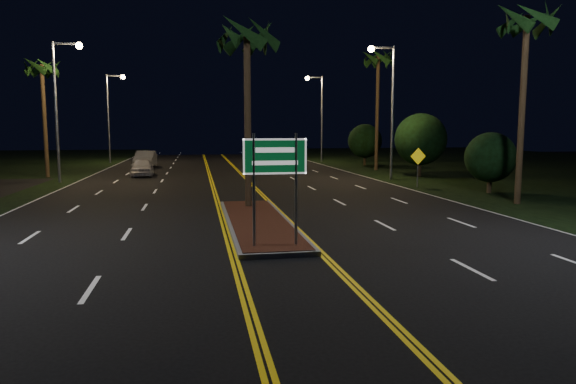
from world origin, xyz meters
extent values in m
plane|color=black|center=(0.00, 0.00, 0.00)|extent=(120.00, 120.00, 0.00)
cube|color=gray|center=(0.00, 7.00, 0.07)|extent=(2.25, 10.25, 0.15)
cube|color=#592819|center=(0.00, 7.00, 0.16)|extent=(2.00, 10.00, 0.02)
cylinder|color=gray|center=(-0.60, 2.80, 1.75)|extent=(0.08, 0.08, 3.20)
cylinder|color=gray|center=(0.60, 2.80, 1.75)|extent=(0.08, 0.08, 3.20)
cube|color=#07471E|center=(0.00, 2.80, 2.70)|extent=(1.80, 0.04, 1.00)
cube|color=white|center=(0.00, 2.77, 2.70)|extent=(1.80, 0.01, 1.00)
cylinder|color=gray|center=(-11.00, 24.00, 4.50)|extent=(0.18, 0.18, 9.00)
cube|color=gray|center=(-10.20, 24.00, 8.85)|extent=(1.60, 0.12, 0.12)
sphere|color=#FCC671|center=(-9.40, 24.00, 8.75)|extent=(0.44, 0.44, 0.44)
cylinder|color=gray|center=(-11.00, 44.00, 4.50)|extent=(0.18, 0.18, 9.00)
cube|color=gray|center=(-10.20, 44.00, 8.85)|extent=(1.60, 0.12, 0.12)
sphere|color=#FCC671|center=(-9.40, 44.00, 8.75)|extent=(0.44, 0.44, 0.44)
cylinder|color=gray|center=(11.00, 22.00, 4.50)|extent=(0.18, 0.18, 9.00)
cube|color=gray|center=(10.20, 22.00, 8.85)|extent=(1.60, 0.12, 0.12)
sphere|color=#FCC671|center=(9.40, 22.00, 8.75)|extent=(0.44, 0.44, 0.44)
cylinder|color=gray|center=(11.00, 42.00, 4.50)|extent=(0.18, 0.18, 9.00)
cube|color=gray|center=(10.20, 42.00, 8.85)|extent=(1.60, 0.12, 0.12)
sphere|color=#FCC671|center=(9.40, 42.00, 8.75)|extent=(0.44, 0.44, 0.44)
cylinder|color=#382819|center=(0.00, 10.50, 3.75)|extent=(0.28, 0.28, 7.50)
cylinder|color=#382819|center=(-12.80, 28.00, 4.00)|extent=(0.28, 0.28, 8.00)
cylinder|color=#382819|center=(12.50, 10.00, 4.25)|extent=(0.28, 0.28, 8.50)
cylinder|color=#382819|center=(12.80, 30.00, 4.75)|extent=(0.28, 0.28, 9.50)
cylinder|color=#382819|center=(13.50, 14.00, 0.45)|extent=(0.24, 0.24, 0.90)
sphere|color=black|center=(13.50, 14.00, 1.95)|extent=(2.70, 2.70, 2.70)
cylinder|color=#382819|center=(14.00, 24.00, 0.63)|extent=(0.24, 0.24, 1.26)
sphere|color=black|center=(14.00, 24.00, 2.73)|extent=(3.78, 3.78, 3.78)
cylinder|color=#382819|center=(13.80, 36.00, 0.54)|extent=(0.24, 0.24, 1.08)
sphere|color=black|center=(13.80, 36.00, 2.34)|extent=(3.24, 3.24, 3.24)
imported|color=silver|center=(-6.16, 27.93, 0.77)|extent=(2.15, 4.67, 1.53)
imported|color=#B5B8C0|center=(-6.73, 36.46, 0.88)|extent=(2.45, 5.37, 1.76)
cylinder|color=gray|center=(10.80, 17.26, 1.02)|extent=(0.07, 0.07, 2.05)
cube|color=yellow|center=(10.80, 17.24, 1.86)|extent=(0.99, 0.12, 0.99)
camera|label=1|loc=(-2.16, -11.40, 3.45)|focal=32.00mm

